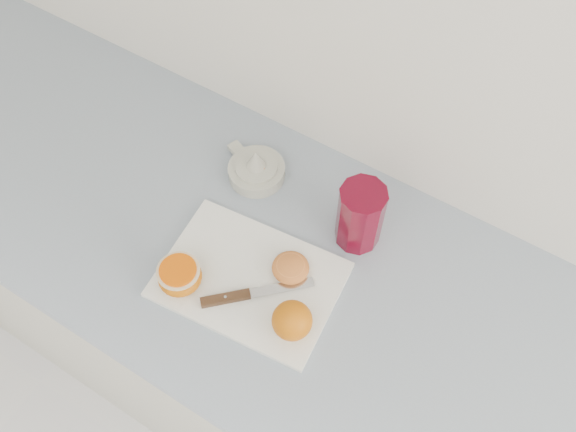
{
  "coord_description": "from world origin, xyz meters",
  "views": [
    {
      "loc": [
        0.12,
        1.2,
        2.0
      ],
      "look_at": [
        -0.23,
        1.76,
        0.96
      ],
      "focal_mm": 40.0,
      "sensor_mm": 36.0,
      "label": 1
    }
  ],
  "objects": [
    {
      "name": "citrus_juicer",
      "position": [
        -0.36,
        1.85,
        0.91
      ],
      "size": [
        0.15,
        0.12,
        0.08
      ],
      "color": "beige",
      "rests_on": "counter"
    },
    {
      "name": "squeezed_shell",
      "position": [
        -0.18,
        1.69,
        0.92
      ],
      "size": [
        0.07,
        0.07,
        0.03
      ],
      "color": "orange",
      "rests_on": "cutting_board"
    },
    {
      "name": "paring_knife",
      "position": [
        -0.24,
        1.59,
        0.91
      ],
      "size": [
        0.17,
        0.16,
        0.01
      ],
      "color": "#49321E",
      "rests_on": "cutting_board"
    },
    {
      "name": "cutting_board",
      "position": [
        -0.24,
        1.63,
        0.9
      ],
      "size": [
        0.36,
        0.27,
        0.01
      ],
      "primitive_type": "cube",
      "rotation": [
        0.0,
        0.0,
        0.1
      ],
      "color": "white",
      "rests_on": "counter"
    },
    {
      "name": "half_orange",
      "position": [
        -0.34,
        1.56,
        0.93
      ],
      "size": [
        0.08,
        0.08,
        0.05
      ],
      "color": "#C56713",
      "rests_on": "cutting_board"
    },
    {
      "name": "whole_orange",
      "position": [
        -0.11,
        1.59,
        0.94
      ],
      "size": [
        0.07,
        0.07,
        0.07
      ],
      "color": "#C56713",
      "rests_on": "cutting_board"
    },
    {
      "name": "counter",
      "position": [
        -0.17,
        1.7,
        0.45
      ],
      "size": [
        2.31,
        0.64,
        0.89
      ],
      "color": "beige",
      "rests_on": "ground"
    },
    {
      "name": "red_tumbler",
      "position": [
        -0.11,
        1.83,
        0.96
      ],
      "size": [
        0.09,
        0.09,
        0.15
      ],
      "color": "maroon",
      "rests_on": "counter"
    }
  ]
}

